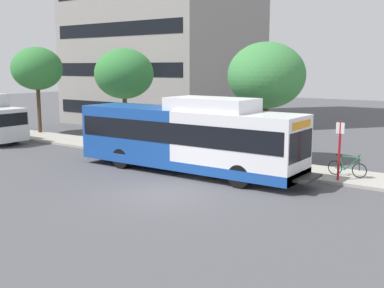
# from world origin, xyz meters

# --- Properties ---
(ground_plane) EXTENTS (120.00, 120.00, 0.00)m
(ground_plane) POSITION_xyz_m (0.00, 8.00, 0.00)
(ground_plane) COLOR #4C4C51
(sidewalk_curb) EXTENTS (3.00, 56.00, 0.14)m
(sidewalk_curb) POSITION_xyz_m (7.00, 6.00, 0.07)
(sidewalk_curb) COLOR #A8A399
(sidewalk_curb) RESTS_ON ground
(transit_bus) EXTENTS (2.58, 12.25, 3.65)m
(transit_bus) POSITION_xyz_m (3.83, 1.51, 1.70)
(transit_bus) COLOR white
(transit_bus) RESTS_ON ground
(bus_stop_sign_pole) EXTENTS (0.10, 0.36, 2.60)m
(bus_stop_sign_pole) POSITION_xyz_m (5.88, -5.14, 1.65)
(bus_stop_sign_pole) COLOR red
(bus_stop_sign_pole) RESTS_ON sidewalk_curb
(bicycle_parked) EXTENTS (0.52, 1.76, 1.02)m
(bicycle_parked) POSITION_xyz_m (6.86, -5.22, 0.56)
(bicycle_parked) COLOR black
(bicycle_parked) RESTS_ON sidewalk_curb
(street_tree_near_stop) EXTENTS (4.04, 4.04, 6.18)m
(street_tree_near_stop) POSITION_xyz_m (8.19, -0.41, 4.60)
(street_tree_near_stop) COLOR #4C3823
(street_tree_near_stop) RESTS_ON sidewalk_curb
(street_tree_mid_block) EXTENTS (3.71, 3.71, 6.05)m
(street_tree_mid_block) POSITION_xyz_m (7.75, 9.23, 4.60)
(street_tree_mid_block) COLOR #4C3823
(street_tree_mid_block) RESTS_ON sidewalk_curb
(street_tree_far_block) EXTENTS (3.74, 3.74, 6.37)m
(street_tree_far_block) POSITION_xyz_m (8.10, 18.37, 4.90)
(street_tree_far_block) COLOR #4C3823
(street_tree_far_block) RESTS_ON sidewalk_curb
(lattice_comm_tower) EXTENTS (1.10, 1.10, 25.13)m
(lattice_comm_tower) POSITION_xyz_m (23.58, 27.35, 8.25)
(lattice_comm_tower) COLOR #B7B7BC
(lattice_comm_tower) RESTS_ON ground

